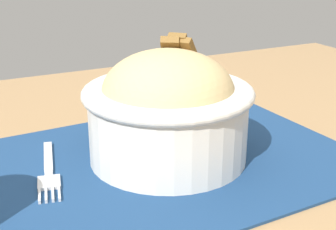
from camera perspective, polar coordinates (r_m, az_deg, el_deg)
table at (r=0.56m, az=-4.24°, el=-12.43°), size 1.26×0.81×0.73m
placemat at (r=0.52m, az=-3.08°, el=-6.09°), size 0.48×0.32×0.00m
bowl at (r=0.51m, az=0.01°, el=0.87°), size 0.18×0.18×0.13m
fork at (r=0.51m, az=-13.97°, el=-6.56°), size 0.04×0.14×0.00m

